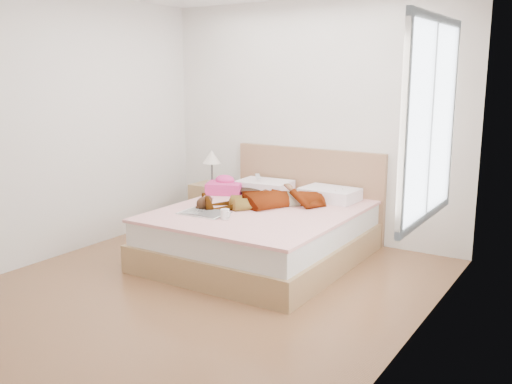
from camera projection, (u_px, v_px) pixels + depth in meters
ground at (204, 288)px, 4.92m from camera, size 4.00×4.00×0.00m
woman at (279, 195)px, 5.75m from camera, size 1.52×1.49×0.21m
hair at (255, 188)px, 6.43m from camera, size 0.59×0.66×0.08m
phone at (258, 176)px, 6.32m from camera, size 0.10×0.10×0.05m
room_shell at (431, 121)px, 3.94m from camera, size 4.00×4.00×4.00m
bed at (266, 230)px, 5.72m from camera, size 1.80×2.08×1.00m
towel at (225, 186)px, 6.33m from camera, size 0.47×0.43×0.20m
magazine at (204, 213)px, 5.42m from camera, size 0.47×0.32×0.03m
coffee_mug at (225, 214)px, 5.21m from camera, size 0.13×0.10×0.09m
plush_toy at (205, 203)px, 5.58m from camera, size 0.20×0.25×0.13m
nightstand at (212, 202)px, 6.82m from camera, size 0.44×0.39×0.93m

